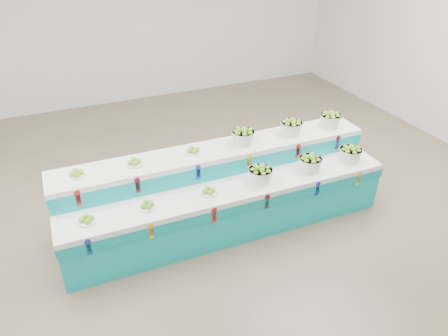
# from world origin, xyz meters

# --- Properties ---
(ground) EXTENTS (10.00, 10.00, 0.00)m
(ground) POSITION_xyz_m (0.00, 0.00, 0.00)
(ground) COLOR brown
(ground) RESTS_ON ground
(back_wall) EXTENTS (10.00, 0.00, 10.00)m
(back_wall) POSITION_xyz_m (0.00, 5.00, 2.00)
(back_wall) COLOR silver
(back_wall) RESTS_ON ground
(display_stand) EXTENTS (4.40, 1.18, 1.02)m
(display_stand) POSITION_xyz_m (0.17, -0.09, 0.51)
(display_stand) COLOR #11B7C3
(display_stand) RESTS_ON ground
(plate_lower_left) EXTENTS (0.21, 0.21, 0.09)m
(plate_lower_left) POSITION_xyz_m (-1.63, -0.34, 0.77)
(plate_lower_left) COLOR white
(plate_lower_left) RESTS_ON display_stand
(plate_lower_mid) EXTENTS (0.21, 0.21, 0.09)m
(plate_lower_mid) POSITION_xyz_m (-0.94, -0.35, 0.77)
(plate_lower_mid) COLOR white
(plate_lower_mid) RESTS_ON display_stand
(plate_lower_right) EXTENTS (0.21, 0.21, 0.09)m
(plate_lower_right) POSITION_xyz_m (-0.16, -0.36, 0.77)
(plate_lower_right) COLOR white
(plate_lower_right) RESTS_ON display_stand
(basket_lower_left) EXTENTS (0.32, 0.32, 0.23)m
(basket_lower_left) POSITION_xyz_m (0.56, -0.37, 0.83)
(basket_lower_left) COLOR silver
(basket_lower_left) RESTS_ON display_stand
(basket_lower_mid) EXTENTS (0.32, 0.32, 0.23)m
(basket_lower_mid) POSITION_xyz_m (1.31, -0.38, 0.83)
(basket_lower_mid) COLOR silver
(basket_lower_mid) RESTS_ON display_stand
(basket_lower_right) EXTENTS (0.32, 0.32, 0.23)m
(basket_lower_right) POSITION_xyz_m (1.98, -0.39, 0.83)
(basket_lower_right) COLOR silver
(basket_lower_right) RESTS_ON display_stand
(plate_upper_left) EXTENTS (0.21, 0.21, 0.09)m
(plate_upper_left) POSITION_xyz_m (-1.63, 0.20, 1.07)
(plate_upper_left) COLOR white
(plate_upper_left) RESTS_ON display_stand
(plate_upper_mid) EXTENTS (0.21, 0.21, 0.09)m
(plate_upper_mid) POSITION_xyz_m (-0.93, 0.20, 1.07)
(plate_upper_mid) COLOR white
(plate_upper_mid) RESTS_ON display_stand
(plate_upper_right) EXTENTS (0.21, 0.21, 0.09)m
(plate_upper_right) POSITION_xyz_m (-0.15, 0.19, 1.07)
(plate_upper_right) COLOR white
(plate_upper_right) RESTS_ON display_stand
(basket_upper_left) EXTENTS (0.32, 0.32, 0.23)m
(basket_upper_left) POSITION_xyz_m (0.57, 0.18, 1.13)
(basket_upper_left) COLOR silver
(basket_upper_left) RESTS_ON display_stand
(basket_upper_mid) EXTENTS (0.32, 0.32, 0.23)m
(basket_upper_mid) POSITION_xyz_m (1.32, 0.17, 1.13)
(basket_upper_mid) COLOR silver
(basket_upper_mid) RESTS_ON display_stand
(basket_upper_right) EXTENTS (0.32, 0.32, 0.23)m
(basket_upper_right) POSITION_xyz_m (1.98, 0.16, 1.13)
(basket_upper_right) COLOR silver
(basket_upper_right) RESTS_ON display_stand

